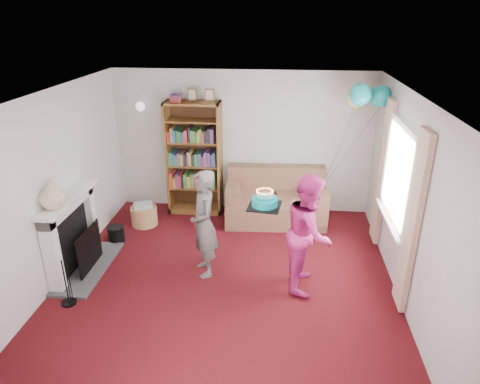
# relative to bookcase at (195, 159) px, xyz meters

# --- Properties ---
(ground) EXTENTS (5.00, 5.00, 0.00)m
(ground) POSITION_rel_bookcase_xyz_m (0.83, -2.30, -0.98)
(ground) COLOR #370809
(ground) RESTS_ON ground
(wall_back) EXTENTS (4.50, 0.02, 2.50)m
(wall_back) POSITION_rel_bookcase_xyz_m (0.83, 0.21, 0.27)
(wall_back) COLOR silver
(wall_back) RESTS_ON ground
(wall_left) EXTENTS (0.02, 5.00, 2.50)m
(wall_left) POSITION_rel_bookcase_xyz_m (-1.43, -2.30, 0.27)
(wall_left) COLOR silver
(wall_left) RESTS_ON ground
(wall_right) EXTENTS (0.02, 5.00, 2.50)m
(wall_right) POSITION_rel_bookcase_xyz_m (3.09, -2.30, 0.27)
(wall_right) COLOR silver
(wall_right) RESTS_ON ground
(ceiling) EXTENTS (4.50, 5.00, 0.01)m
(ceiling) POSITION_rel_bookcase_xyz_m (0.83, -2.30, 1.53)
(ceiling) COLOR white
(ceiling) RESTS_ON wall_back
(fireplace) EXTENTS (0.55, 1.80, 1.12)m
(fireplace) POSITION_rel_bookcase_xyz_m (-1.25, -2.11, -0.46)
(fireplace) COLOR #3F3F42
(fireplace) RESTS_ON ground
(window_bay) EXTENTS (0.14, 2.02, 2.20)m
(window_bay) POSITION_rel_bookcase_xyz_m (3.04, -1.70, 0.23)
(window_bay) COLOR white
(window_bay) RESTS_ON ground
(wall_sconce) EXTENTS (0.16, 0.23, 0.16)m
(wall_sconce) POSITION_rel_bookcase_xyz_m (-0.92, 0.06, 0.90)
(wall_sconce) COLOR gold
(wall_sconce) RESTS_ON ground
(bookcase) EXTENTS (0.95, 0.42, 2.21)m
(bookcase) POSITION_rel_bookcase_xyz_m (0.00, 0.00, 0.00)
(bookcase) COLOR #472B14
(bookcase) RESTS_ON ground
(sofa) EXTENTS (1.69, 0.90, 0.90)m
(sofa) POSITION_rel_bookcase_xyz_m (1.45, -0.23, -0.64)
(sofa) COLOR brown
(sofa) RESTS_ON ground
(wicker_basket) EXTENTS (0.44, 0.44, 0.39)m
(wicker_basket) POSITION_rel_bookcase_xyz_m (-0.77, -0.68, -0.80)
(wicker_basket) COLOR #9E7649
(wicker_basket) RESTS_ON ground
(person_striped) EXTENTS (0.55, 0.65, 1.51)m
(person_striped) POSITION_rel_bookcase_xyz_m (0.52, -2.01, -0.22)
(person_striped) COLOR black
(person_striped) RESTS_ON ground
(person_magenta) EXTENTS (0.67, 0.82, 1.56)m
(person_magenta) POSITION_rel_bookcase_xyz_m (1.91, -2.15, -0.20)
(person_magenta) COLOR #D42A80
(person_magenta) RESTS_ON ground
(birthday_cake) EXTENTS (0.40, 0.40, 0.22)m
(birthday_cake) POSITION_rel_bookcase_xyz_m (1.33, -2.12, 0.19)
(birthday_cake) COLOR black
(birthday_cake) RESTS_ON ground
(balloons) EXTENTS (0.95, 0.70, 1.78)m
(balloons) POSITION_rel_bookcase_xyz_m (2.73, -0.49, 1.24)
(balloons) COLOR #3F3F3F
(balloons) RESTS_ON ground
(mantel_vase) EXTENTS (0.41, 0.41, 0.36)m
(mantel_vase) POSITION_rel_bookcase_xyz_m (-1.29, -2.45, 0.33)
(mantel_vase) COLOR beige
(mantel_vase) RESTS_ON fireplace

